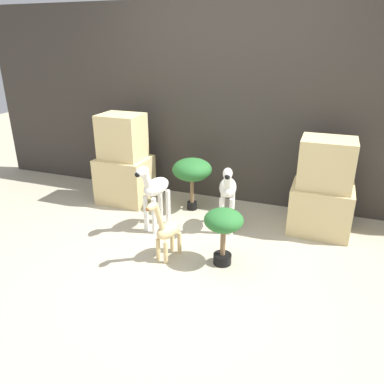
# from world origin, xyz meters

# --- Properties ---
(ground_plane) EXTENTS (14.00, 14.00, 0.00)m
(ground_plane) POSITION_xyz_m (0.00, 0.00, 0.00)
(ground_plane) COLOR #B2A88E
(wall_back) EXTENTS (6.40, 0.08, 2.20)m
(wall_back) POSITION_xyz_m (0.00, 1.62, 1.10)
(wall_back) COLOR #38332D
(wall_back) RESTS_ON ground_plane
(rock_pillar_left) EXTENTS (0.58, 0.48, 1.03)m
(rock_pillar_left) POSITION_xyz_m (-1.10, 1.10, 0.46)
(rock_pillar_left) COLOR #DBC184
(rock_pillar_left) RESTS_ON ground_plane
(rock_pillar_right) EXTENTS (0.58, 0.48, 0.95)m
(rock_pillar_right) POSITION_xyz_m (1.10, 1.10, 0.44)
(rock_pillar_right) COLOR #DBC184
(rock_pillar_right) RESTS_ON ground_plane
(zebra_right) EXTENTS (0.24, 0.48, 0.71)m
(zebra_right) POSITION_xyz_m (0.23, 0.80, 0.42)
(zebra_right) COLOR white
(zebra_right) RESTS_ON ground_plane
(zebra_left) EXTENTS (0.23, 0.48, 0.71)m
(zebra_left) POSITION_xyz_m (-0.45, 0.58, 0.42)
(zebra_left) COLOR white
(zebra_left) RESTS_ON ground_plane
(giraffe_figurine) EXTENTS (0.20, 0.42, 0.60)m
(giraffe_figurine) POSITION_xyz_m (-0.12, 0.11, 0.27)
(giraffe_figurine) COLOR #E0C184
(giraffe_figurine) RESTS_ON ground_plane
(potted_palm_front) EXTENTS (0.43, 0.43, 0.60)m
(potted_palm_front) POSITION_xyz_m (-0.27, 1.14, 0.46)
(potted_palm_front) COLOR black
(potted_palm_front) RESTS_ON ground_plane
(potted_palm_back) EXTENTS (0.33, 0.33, 0.50)m
(potted_palm_back) POSITION_xyz_m (0.36, 0.19, 0.37)
(potted_palm_back) COLOR black
(potted_palm_back) RESTS_ON ground_plane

